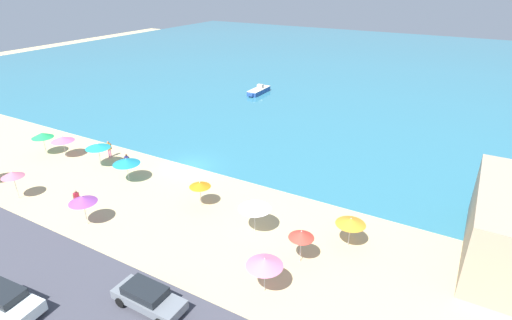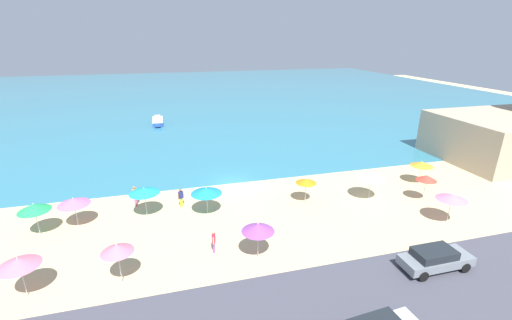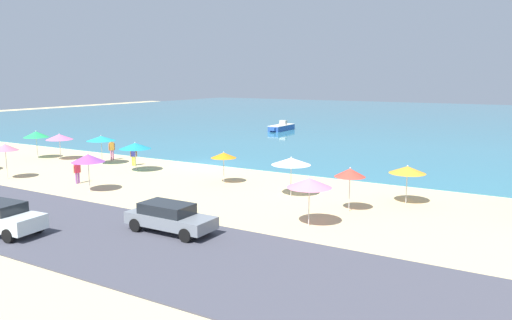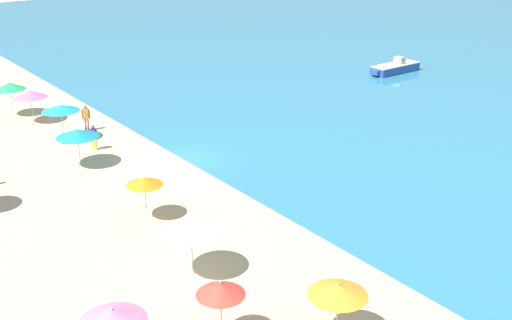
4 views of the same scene
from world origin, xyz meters
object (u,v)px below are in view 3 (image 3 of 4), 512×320
at_px(bather_0, 134,155).
at_px(bather_2, 77,171).
at_px(beach_umbrella_0, 224,155).
at_px(parked_car_2, 170,217).
at_px(beach_umbrella_10, 88,158).
at_px(beach_umbrella_11, 291,161).
at_px(beach_umbrella_5, 59,137).
at_px(skiff_nearshore, 281,127).
at_px(beach_umbrella_2, 309,183).
at_px(bather_1, 112,149).
at_px(beach_umbrella_3, 101,138).
at_px(beach_umbrella_4, 407,170).
at_px(beach_umbrella_9, 350,173).
at_px(beach_umbrella_8, 5,147).
at_px(beach_umbrella_1, 135,146).
at_px(beach_umbrella_7, 36,134).
at_px(parked_car_0, 1,217).

bearing_deg(bather_0, bather_2, -76.59).
bearing_deg(beach_umbrella_0, parked_car_2, -68.62).
relative_size(beach_umbrella_10, beach_umbrella_11, 1.02).
height_order(beach_umbrella_5, skiff_nearshore, beach_umbrella_5).
bearing_deg(beach_umbrella_5, beach_umbrella_2, -13.97).
relative_size(beach_umbrella_2, bather_1, 1.37).
bearing_deg(beach_umbrella_3, beach_umbrella_10, -46.53).
bearing_deg(bather_0, parked_car_2, -40.61).
distance_m(beach_umbrella_4, beach_umbrella_9, 4.02).
bearing_deg(beach_umbrella_8, beach_umbrella_1, 49.67).
xyz_separation_m(beach_umbrella_1, beach_umbrella_3, (-4.75, 0.88, 0.19)).
distance_m(beach_umbrella_7, beach_umbrella_9, 30.88).
relative_size(beach_umbrella_1, bather_0, 1.53).
bearing_deg(parked_car_0, bather_1, 123.05).
bearing_deg(beach_umbrella_11, beach_umbrella_4, 14.78).
xyz_separation_m(beach_umbrella_11, parked_car_2, (-1.55, -9.66, -1.39)).
xyz_separation_m(bather_1, skiff_nearshore, (1.73, 28.97, -0.55)).
relative_size(beach_umbrella_0, bather_0, 1.38).
bearing_deg(bather_1, bather_0, -16.43).
distance_m(beach_umbrella_9, parked_car_0, 17.72).
relative_size(beach_umbrella_3, beach_umbrella_4, 1.08).
bearing_deg(parked_car_0, beach_umbrella_3, 123.96).
distance_m(beach_umbrella_1, bather_0, 2.88).
xyz_separation_m(beach_umbrella_2, beach_umbrella_4, (3.06, 6.92, -0.18)).
distance_m(beach_umbrella_2, bather_1, 25.21).
relative_size(beach_umbrella_4, parked_car_2, 0.52).
distance_m(beach_umbrella_1, parked_car_0, 16.10).
relative_size(beach_umbrella_7, beach_umbrella_9, 1.02).
distance_m(beach_umbrella_7, beach_umbrella_8, 9.42).
height_order(beach_umbrella_4, skiff_nearshore, beach_umbrella_4).
distance_m(beach_umbrella_5, bather_0, 7.98).
distance_m(beach_umbrella_10, parked_car_0, 9.03).
bearing_deg(beach_umbrella_5, beach_umbrella_8, -63.12).
bearing_deg(beach_umbrella_11, beach_umbrella_9, -19.34).
relative_size(beach_umbrella_0, beach_umbrella_10, 0.89).
height_order(beach_umbrella_7, bather_0, beach_umbrella_7).
bearing_deg(beach_umbrella_10, beach_umbrella_5, 149.03).
height_order(beach_umbrella_11, parked_car_2, beach_umbrella_11).
height_order(beach_umbrella_0, beach_umbrella_2, beach_umbrella_2).
xyz_separation_m(beach_umbrella_1, skiff_nearshore, (-3.96, 31.85, -1.55)).
relative_size(beach_umbrella_11, bather_2, 1.53).
bearing_deg(beach_umbrella_2, beach_umbrella_5, 166.03).
xyz_separation_m(beach_umbrella_0, bather_1, (-14.17, 3.04, -0.96)).
bearing_deg(beach_umbrella_3, beach_umbrella_1, -10.49).
height_order(beach_umbrella_1, beach_umbrella_4, beach_umbrella_1).
xyz_separation_m(beach_umbrella_8, bather_1, (0.23, 9.86, -1.30)).
bearing_deg(beach_umbrella_11, beach_umbrella_1, 175.68).
height_order(beach_umbrella_8, beach_umbrella_11, beach_umbrella_8).
relative_size(beach_umbrella_0, bather_1, 1.23).
bearing_deg(beach_umbrella_2, beach_umbrella_1, 160.69).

